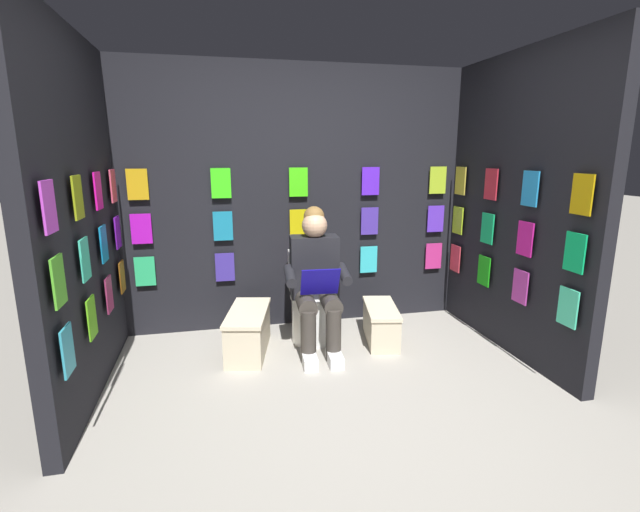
% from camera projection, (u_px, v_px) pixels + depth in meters
% --- Properties ---
extents(ground_plane, '(30.00, 30.00, 0.00)m').
position_uv_depth(ground_plane, '(355.00, 433.00, 2.70)').
color(ground_plane, '#9E998E').
extents(display_wall_back, '(3.25, 0.14, 2.40)m').
position_uv_depth(display_wall_back, '(297.00, 199.00, 4.24)').
color(display_wall_back, black).
rests_on(display_wall_back, ground).
extents(display_wall_left, '(0.14, 1.86, 2.40)m').
position_uv_depth(display_wall_left, '(517.00, 207.00, 3.67)').
color(display_wall_left, black).
rests_on(display_wall_left, ground).
extents(display_wall_right, '(0.14, 1.86, 2.40)m').
position_uv_depth(display_wall_right, '(78.00, 219.00, 2.96)').
color(display_wall_right, black).
rests_on(display_wall_right, ground).
extents(toilet, '(0.42, 0.57, 0.77)m').
position_uv_depth(toilet, '(312.00, 302.00, 4.03)').
color(toilet, white).
rests_on(toilet, ground).
extents(person_reading, '(0.55, 0.70, 1.19)m').
position_uv_depth(person_reading, '(316.00, 280.00, 3.75)').
color(person_reading, black).
rests_on(person_reading, ground).
extents(comic_longbox_near, '(0.38, 0.66, 0.31)m').
position_uv_depth(comic_longbox_near, '(381.00, 323.00, 4.00)').
color(comic_longbox_near, beige).
rests_on(comic_longbox_near, ground).
extents(comic_longbox_far, '(0.45, 0.76, 0.36)m').
position_uv_depth(comic_longbox_far, '(248.00, 331.00, 3.76)').
color(comic_longbox_far, beige).
rests_on(comic_longbox_far, ground).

